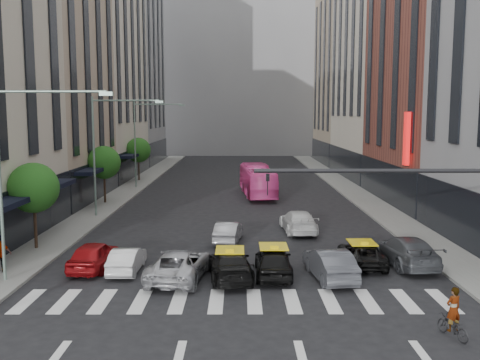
{
  "coord_description": "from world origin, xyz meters",
  "views": [
    {
      "loc": [
        -0.04,
        -20.25,
        7.85
      ],
      "look_at": [
        0.01,
        10.84,
        4.0
      ],
      "focal_mm": 40.0,
      "sensor_mm": 36.0,
      "label": 1
    }
  ],
  "objects_px": {
    "taxi_left": "(230,265)",
    "taxi_center": "(273,262)",
    "car_red": "(94,255)",
    "motorcycle": "(453,327)",
    "streetlamp_near": "(19,157)",
    "pedestrian_far": "(0,254)",
    "bus": "(257,180)",
    "streetlamp_far": "(144,133)",
    "car_white_front": "(127,260)",
    "streetlamp_mid": "(106,140)"
  },
  "relations": [
    {
      "from": "car_red",
      "to": "car_white_front",
      "type": "bearing_deg",
      "value": 170.16
    },
    {
      "from": "bus",
      "to": "streetlamp_mid",
      "type": "bearing_deg",
      "value": 37.64
    },
    {
      "from": "streetlamp_far",
      "to": "car_red",
      "type": "bearing_deg",
      "value": -84.95
    },
    {
      "from": "streetlamp_far",
      "to": "car_white_front",
      "type": "bearing_deg",
      "value": -81.73
    },
    {
      "from": "taxi_left",
      "to": "streetlamp_near",
      "type": "bearing_deg",
      "value": -3.27
    },
    {
      "from": "taxi_left",
      "to": "bus",
      "type": "height_order",
      "value": "bus"
    },
    {
      "from": "streetlamp_mid",
      "to": "streetlamp_far",
      "type": "bearing_deg",
      "value": 90.0
    },
    {
      "from": "car_white_front",
      "to": "motorcycle",
      "type": "relative_size",
      "value": 2.45
    },
    {
      "from": "streetlamp_near",
      "to": "streetlamp_mid",
      "type": "bearing_deg",
      "value": 90.0
    },
    {
      "from": "streetlamp_near",
      "to": "taxi_center",
      "type": "relative_size",
      "value": 2.08
    },
    {
      "from": "streetlamp_far",
      "to": "pedestrian_far",
      "type": "height_order",
      "value": "streetlamp_far"
    },
    {
      "from": "streetlamp_near",
      "to": "taxi_center",
      "type": "xyz_separation_m",
      "value": [
        11.67,
        0.94,
        -5.17
      ]
    },
    {
      "from": "taxi_left",
      "to": "motorcycle",
      "type": "height_order",
      "value": "taxi_left"
    },
    {
      "from": "streetlamp_far",
      "to": "taxi_left",
      "type": "xyz_separation_m",
      "value": [
        9.57,
        -31.43,
        -5.2
      ]
    },
    {
      "from": "streetlamp_mid",
      "to": "bus",
      "type": "xyz_separation_m",
      "value": [
        11.77,
        10.85,
        -4.43
      ]
    },
    {
      "from": "motorcycle",
      "to": "pedestrian_far",
      "type": "height_order",
      "value": "pedestrian_far"
    },
    {
      "from": "streetlamp_near",
      "to": "streetlamp_mid",
      "type": "relative_size",
      "value": 1.0
    },
    {
      "from": "bus",
      "to": "motorcycle",
      "type": "xyz_separation_m",
      "value": [
        5.76,
        -33.08,
        -1.07
      ]
    },
    {
      "from": "taxi_center",
      "to": "motorcycle",
      "type": "relative_size",
      "value": 2.82
    },
    {
      "from": "pedestrian_far",
      "to": "taxi_left",
      "type": "bearing_deg",
      "value": 170.61
    },
    {
      "from": "taxi_center",
      "to": "pedestrian_far",
      "type": "xyz_separation_m",
      "value": [
        -13.36,
        0.26,
        0.33
      ]
    },
    {
      "from": "taxi_center",
      "to": "car_red",
      "type": "bearing_deg",
      "value": -7.23
    },
    {
      "from": "streetlamp_far",
      "to": "motorcycle",
      "type": "xyz_separation_m",
      "value": [
        17.53,
        -38.23,
        -5.5
      ]
    },
    {
      "from": "streetlamp_near",
      "to": "pedestrian_far",
      "type": "height_order",
      "value": "streetlamp_near"
    },
    {
      "from": "streetlamp_mid",
      "to": "pedestrian_far",
      "type": "distance_m",
      "value": 15.66
    },
    {
      "from": "streetlamp_far",
      "to": "taxi_center",
      "type": "xyz_separation_m",
      "value": [
        11.67,
        -31.06,
        -5.17
      ]
    },
    {
      "from": "streetlamp_near",
      "to": "taxi_center",
      "type": "height_order",
      "value": "streetlamp_near"
    },
    {
      "from": "streetlamp_near",
      "to": "pedestrian_far",
      "type": "distance_m",
      "value": 5.26
    },
    {
      "from": "car_red",
      "to": "bus",
      "type": "xyz_separation_m",
      "value": [
        9.14,
        24.68,
        0.75
      ]
    },
    {
      "from": "streetlamp_far",
      "to": "taxi_center",
      "type": "bearing_deg",
      "value": -69.41
    },
    {
      "from": "streetlamp_mid",
      "to": "pedestrian_far",
      "type": "height_order",
      "value": "streetlamp_mid"
    },
    {
      "from": "streetlamp_near",
      "to": "streetlamp_far",
      "type": "distance_m",
      "value": 32.0
    },
    {
      "from": "bus",
      "to": "motorcycle",
      "type": "distance_m",
      "value": 33.59
    },
    {
      "from": "streetlamp_near",
      "to": "car_red",
      "type": "relative_size",
      "value": 2.11
    },
    {
      "from": "streetlamp_far",
      "to": "car_red",
      "type": "xyz_separation_m",
      "value": [
        2.64,
        -29.83,
        -5.18
      ]
    },
    {
      "from": "streetlamp_far",
      "to": "bus",
      "type": "height_order",
      "value": "streetlamp_far"
    },
    {
      "from": "streetlamp_near",
      "to": "car_red",
      "type": "height_order",
      "value": "streetlamp_near"
    },
    {
      "from": "streetlamp_mid",
      "to": "bus",
      "type": "distance_m",
      "value": 16.61
    },
    {
      "from": "motorcycle",
      "to": "pedestrian_far",
      "type": "bearing_deg",
      "value": -41.14
    },
    {
      "from": "car_white_front",
      "to": "taxi_center",
      "type": "distance_m",
      "value": 7.31
    },
    {
      "from": "streetlamp_mid",
      "to": "streetlamp_far",
      "type": "distance_m",
      "value": 16.0
    },
    {
      "from": "motorcycle",
      "to": "streetlamp_near",
      "type": "bearing_deg",
      "value": -39.57
    },
    {
      "from": "car_white_front",
      "to": "bus",
      "type": "relative_size",
      "value": 0.36
    },
    {
      "from": "streetlamp_near",
      "to": "car_white_front",
      "type": "bearing_deg",
      "value": 21.59
    },
    {
      "from": "streetlamp_near",
      "to": "pedestrian_far",
      "type": "xyz_separation_m",
      "value": [
        -1.69,
        1.2,
        -4.84
      ]
    },
    {
      "from": "streetlamp_near",
      "to": "bus",
      "type": "relative_size",
      "value": 0.85
    },
    {
      "from": "streetlamp_far",
      "to": "taxi_center",
      "type": "relative_size",
      "value": 2.08
    },
    {
      "from": "streetlamp_far",
      "to": "streetlamp_near",
      "type": "bearing_deg",
      "value": -90.0
    },
    {
      "from": "taxi_left",
      "to": "taxi_center",
      "type": "distance_m",
      "value": 2.13
    },
    {
      "from": "car_red",
      "to": "bus",
      "type": "height_order",
      "value": "bus"
    }
  ]
}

